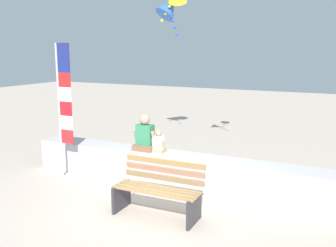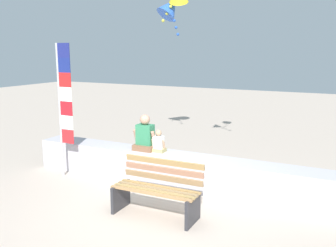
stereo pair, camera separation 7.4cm
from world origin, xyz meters
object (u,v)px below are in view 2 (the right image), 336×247
person_child (159,143)px  kite_blue (171,7)px  person_adult (145,136)px  park_bench (157,191)px  flag_banner (63,101)px

person_child → kite_blue: (-1.19, 2.94, 2.96)m
person_adult → kite_blue: size_ratio=0.65×
kite_blue → person_adult: bearing=-73.4°
kite_blue → person_child: bearing=-68.0°
person_adult → kite_blue: 4.19m
park_bench → person_adult: (-1.03, 1.39, 0.52)m
park_bench → person_child: bearing=117.3°
flag_banner → kite_blue: size_ratio=2.46×
flag_banner → person_adult: bearing=19.2°
park_bench → person_child: size_ratio=3.20×
person_child → park_bench: bearing=-62.7°
flag_banner → kite_blue: (0.74, 3.50, 2.16)m
person_child → kite_blue: bearing=112.0°
person_adult → person_child: size_ratio=1.63×
park_bench → flag_banner: flag_banner is taller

